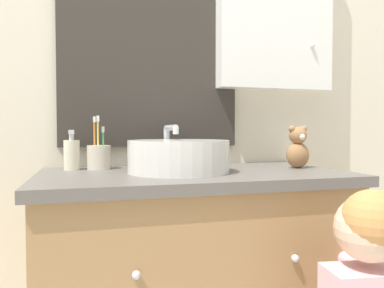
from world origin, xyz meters
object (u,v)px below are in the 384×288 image
(teddy_bear, at_px, (298,148))
(toothbrush_holder, at_px, (99,156))
(sink_basin, at_px, (179,155))
(soap_dispenser, at_px, (72,154))

(teddy_bear, bearing_deg, toothbrush_holder, 167.18)
(sink_basin, xyz_separation_m, soap_dispenser, (-0.36, 0.18, 0.00))
(sink_basin, distance_m, soap_dispenser, 0.40)
(sink_basin, distance_m, toothbrush_holder, 0.32)
(toothbrush_holder, distance_m, soap_dispenser, 0.10)
(sink_basin, relative_size, toothbrush_holder, 2.01)
(soap_dispenser, bearing_deg, sink_basin, -25.94)
(sink_basin, xyz_separation_m, teddy_bear, (0.48, 0.01, 0.02))
(sink_basin, relative_size, soap_dispenser, 2.73)
(toothbrush_holder, distance_m, teddy_bear, 0.76)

